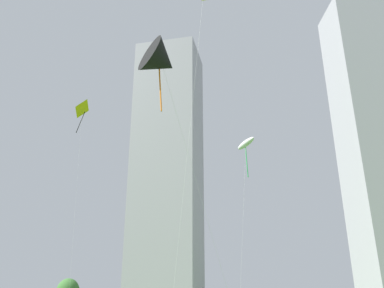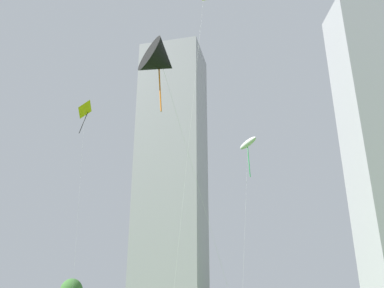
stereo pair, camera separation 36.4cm
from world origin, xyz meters
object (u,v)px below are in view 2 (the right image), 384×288
at_px(kite_flying_3, 248,144).
at_px(kite_flying_2, 85,112).
at_px(kite_flying_0, 161,61).
at_px(distant_highrise_0, 384,143).
at_px(distant_highrise_1, 172,171).

bearing_deg(kite_flying_3, kite_flying_2, 166.87).
distance_m(kite_flying_0, distant_highrise_0, 119.95).
distance_m(kite_flying_2, distant_highrise_0, 104.58).
bearing_deg(kite_flying_0, kite_flying_2, 126.62).
bearing_deg(kite_flying_2, distant_highrise_0, 52.83).
bearing_deg(distant_highrise_0, distant_highrise_1, 156.36).
bearing_deg(distant_highrise_0, kite_flying_2, -141.98).
height_order(kite_flying_3, distant_highrise_0, distant_highrise_0).
height_order(kite_flying_0, kite_flying_3, kite_flying_0).
bearing_deg(kite_flying_3, distant_highrise_0, 66.52).
bearing_deg(kite_flying_3, kite_flying_0, -103.29).
distance_m(kite_flying_3, distant_highrise_0, 100.06).
bearing_deg(kite_flying_0, kite_flying_3, 76.71).
xyz_separation_m(kite_flying_0, distant_highrise_1, (-29.76, 118.30, 32.74)).
relative_size(kite_flying_2, distant_highrise_1, 0.29).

